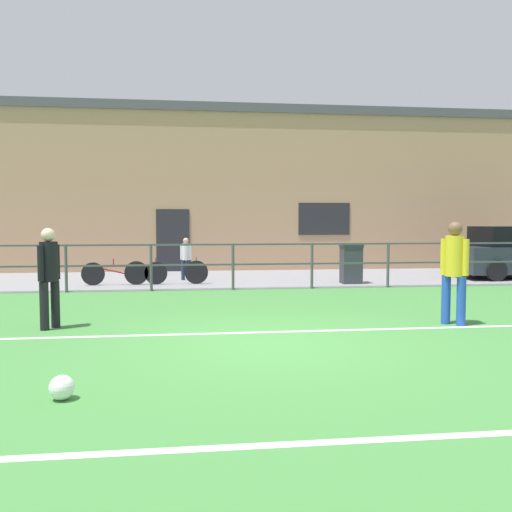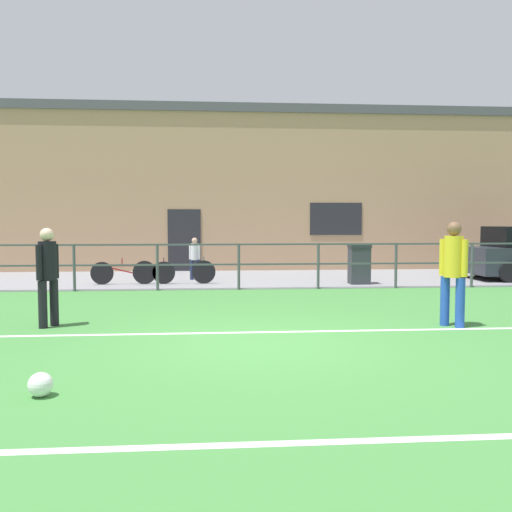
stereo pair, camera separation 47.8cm
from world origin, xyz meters
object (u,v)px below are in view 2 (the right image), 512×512
Objects in this scene: bicycle_parked_2 at (133,272)px; trash_bin_0 at (359,264)px; soccer_ball_match at (40,385)px; player_striker at (453,267)px; player_goalkeeper at (48,271)px; spectator_child at (195,256)px; bicycle_parked_1 at (174,272)px.

trash_bin_0 is (6.05, -0.37, 0.22)m from bicycle_parked_2.
trash_bin_0 is at bearing 57.88° from soccer_ball_match.
bicycle_parked_2 is 6.07m from trash_bin_0.
player_striker is at bearing -90.45° from trash_bin_0.
player_goalkeeper reaches higher than soccer_ball_match.
spectator_child reaches higher than soccer_ball_match.
player_striker reaches higher than trash_bin_0.
spectator_child is at bearing 83.67° from soccer_ball_match.
soccer_ball_match is at bearing 96.96° from spectator_child.
bicycle_parked_2 is (-1.61, -1.00, -0.37)m from spectator_child.
soccer_ball_match is 10.34m from spectator_child.
spectator_child is (1.14, 10.26, 0.59)m from soccer_ball_match.
trash_bin_0 is at bearing 137.20° from player_striker.
bicycle_parked_2 is (-6.01, 6.17, -0.63)m from player_striker.
player_striker is 8.63m from bicycle_parked_2.
bicycle_parked_2 is at bearing -154.88° from player_goalkeeper.
player_striker is at bearing 115.97° from player_goalkeeper.
trash_bin_0 reaches higher than bicycle_parked_2.
bicycle_parked_2 reaches higher than soccer_ball_match.
soccer_ball_match is (0.97, -3.56, -0.79)m from player_goalkeeper.
bicycle_parked_1 reaches higher than soccer_ball_match.
soccer_ball_match is at bearing -93.84° from bicycle_parked_1.
bicycle_parked_2 is at bearing -178.11° from player_striker.
soccer_ball_match is 0.23× the size of trash_bin_0.
spectator_child reaches higher than bicycle_parked_1.
bicycle_parked_1 is (1.60, 5.69, -0.56)m from player_goalkeeper.
soccer_ball_match is at bearing 45.45° from player_goalkeeper.
bicycle_parked_2 is (-0.47, 9.26, 0.22)m from soccer_ball_match.
bicycle_parked_2 is (-1.09, 0.00, -0.01)m from bicycle_parked_1.
spectator_child is 1.14× the size of trash_bin_0.
bicycle_parked_1 is at bearing 176.19° from player_striker.
trash_bin_0 is at bearing -4.23° from bicycle_parked_1.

